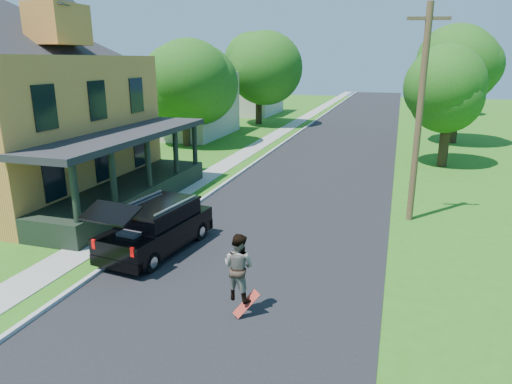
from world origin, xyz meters
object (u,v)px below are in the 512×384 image
(black_suv, at_px, (157,227))
(skateboarder, at_px, (239,267))
(utility_pole_near, at_px, (420,114))
(tree_right_near, at_px, (450,87))

(black_suv, relative_size, skateboarder, 2.80)
(skateboarder, xyz_separation_m, utility_pole_near, (4.11, 8.45, 2.88))
(black_suv, height_order, utility_pole_near, utility_pole_near)
(tree_right_near, bearing_deg, skateboarder, -107.69)
(black_suv, distance_m, utility_pole_near, 10.28)
(black_suv, distance_m, skateboarder, 4.73)
(skateboarder, distance_m, tree_right_near, 19.97)
(tree_right_near, xyz_separation_m, utility_pole_near, (-1.87, -10.31, -0.42))
(tree_right_near, distance_m, utility_pole_near, 10.49)
(black_suv, bearing_deg, tree_right_near, 65.60)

